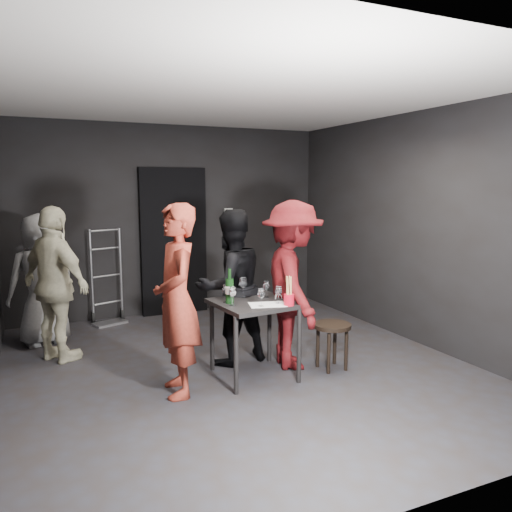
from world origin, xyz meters
name	(u,v)px	position (x,y,z in m)	size (l,w,h in m)	color
floor	(239,368)	(0.00, 0.00, 0.00)	(4.50, 5.00, 0.02)	black
ceiling	(237,95)	(0.00, 0.00, 2.70)	(4.50, 5.00, 0.02)	silver
wall_back	(172,220)	(0.00, 2.50, 1.35)	(4.50, 0.04, 2.70)	black
wall_front	(415,280)	(0.00, -2.50, 1.35)	(4.50, 0.04, 2.70)	black
wall_right	(415,229)	(2.25, 0.00, 1.35)	(0.04, 5.00, 2.70)	black
doorway	(174,242)	(0.00, 2.44, 1.05)	(0.95, 0.10, 2.10)	black
wallbox_upper	(228,212)	(0.85, 2.45, 1.45)	(0.12, 0.06, 0.12)	#B7B7B2
wallbox_lower	(241,215)	(1.05, 2.45, 1.40)	(0.10, 0.06, 0.14)	#B7B7B2
hand_truck	(108,306)	(-0.97, 2.30, 0.23)	(0.43, 0.35, 1.28)	#B2B2B7
tasting_table	(254,311)	(0.05, -0.27, 0.65)	(0.72, 0.72, 0.75)	black
stool	(332,332)	(0.86, -0.41, 0.38)	(0.38, 0.38, 0.47)	black
server_red	(177,287)	(-0.73, -0.35, 0.97)	(0.71, 0.46, 1.94)	maroon
woman_black	(230,281)	(0.00, 0.20, 0.87)	(0.84, 0.46, 1.73)	black
man_maroon	(293,273)	(0.53, -0.16, 0.97)	(1.26, 0.58, 1.95)	#4E0C0E
bystander_cream	(55,277)	(-1.66, 0.98, 0.90)	(1.06, 0.51, 1.81)	#C0B896
bystander_grey	(42,278)	(-1.78, 1.67, 0.79)	(0.77, 0.42, 1.58)	gray
tasting_mat	(267,305)	(0.11, -0.45, 0.75)	(0.34, 0.22, 0.00)	white
wine_glass_a	(232,295)	(-0.20, -0.34, 0.85)	(0.07, 0.07, 0.19)	white
wine_glass_b	(226,293)	(-0.21, -0.21, 0.85)	(0.07, 0.07, 0.19)	white
wine_glass_c	(243,286)	(0.02, -0.08, 0.86)	(0.08, 0.08, 0.22)	white
wine_glass_d	(261,297)	(0.03, -0.49, 0.84)	(0.07, 0.07, 0.19)	white
wine_glass_e	(278,294)	(0.22, -0.45, 0.84)	(0.07, 0.07, 0.18)	white
wine_glass_f	(266,288)	(0.23, -0.17, 0.84)	(0.07, 0.07, 0.18)	white
wine_bottle	(230,290)	(-0.19, -0.25, 0.88)	(0.08, 0.08, 0.33)	black
breadstick_cup	(289,291)	(0.28, -0.56, 0.88)	(0.10, 0.10, 0.30)	#B50C1F
reserved_card	(277,293)	(0.32, -0.23, 0.80)	(0.08, 0.14, 0.11)	white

